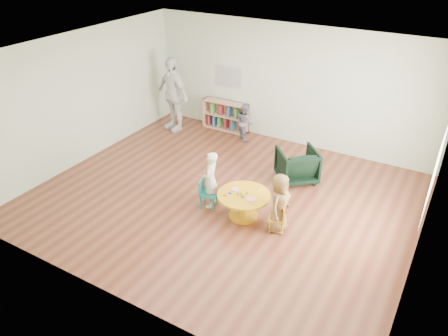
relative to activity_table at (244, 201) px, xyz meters
name	(u,v)px	position (x,y,z in m)	size (l,w,h in m)	color
room	(224,106)	(-0.62, 0.36, 1.56)	(7.10, 7.00, 2.80)	brown
activity_table	(244,201)	(0.00, 0.00, 0.00)	(0.95, 0.95, 0.52)	gold
kid_chair_left	(206,192)	(-0.76, -0.04, -0.02)	(0.37, 0.37, 0.57)	#177F74
kid_chair_right	(279,217)	(0.71, -0.05, -0.06)	(0.35, 0.35, 0.50)	gold
bookshelf	(225,116)	(-2.24, 3.22, 0.04)	(1.20, 0.30, 0.75)	tan
alphabet_poster	(228,77)	(-2.23, 3.34, 1.02)	(0.74, 0.01, 0.54)	silver
armchair	(297,165)	(0.33, 1.70, 0.02)	(0.75, 0.77, 0.70)	black
child_left	(211,180)	(-0.70, 0.02, 0.22)	(0.40, 0.26, 1.11)	white
child_right	(279,203)	(0.70, -0.04, 0.21)	(0.53, 0.35, 1.09)	gold
toddler	(245,122)	(-1.52, 2.92, 0.13)	(0.45, 0.35, 0.92)	#171D3A
adult_caretaker	(173,94)	(-3.38, 2.56, 0.61)	(1.10, 0.46, 1.87)	white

